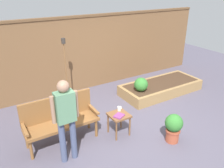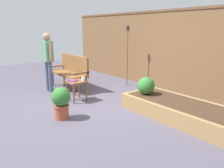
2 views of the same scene
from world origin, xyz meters
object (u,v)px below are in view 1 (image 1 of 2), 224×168
at_px(book_on_table, 119,116).
at_px(potted_boxwood, 173,127).
at_px(side_table, 119,118).
at_px(cup_on_table, 119,109).
at_px(garden_bench, 60,117).
at_px(tiki_torch, 65,60).
at_px(person_by_bench, 66,115).
at_px(shrub_near_bench, 141,84).

relative_size(book_on_table, potted_boxwood, 0.33).
bearing_deg(side_table, cup_on_table, 54.45).
relative_size(garden_bench, tiki_torch, 0.83).
relative_size(book_on_table, person_by_bench, 0.13).
bearing_deg(side_table, person_by_bench, -171.69).
distance_m(book_on_table, potted_boxwood, 1.10).
relative_size(side_table, book_on_table, 2.36).
height_order(side_table, potted_boxwood, potted_boxwood).
bearing_deg(tiki_torch, cup_on_table, -74.92).
bearing_deg(cup_on_table, tiki_torch, 105.08).
bearing_deg(book_on_table, side_table, 31.77).
height_order(shrub_near_bench, tiki_torch, tiki_torch).
distance_m(shrub_near_bench, tiki_torch, 2.07).
height_order(shrub_near_bench, person_by_bench, person_by_bench).
xyz_separation_m(side_table, potted_boxwood, (0.80, -0.77, -0.05)).
xyz_separation_m(side_table, book_on_table, (-0.04, -0.07, 0.10)).
distance_m(potted_boxwood, tiki_torch, 3.05).
relative_size(cup_on_table, tiki_torch, 0.06).
xyz_separation_m(garden_bench, person_by_bench, (-0.07, -0.62, 0.39)).
distance_m(cup_on_table, person_by_bench, 1.37).
bearing_deg(book_on_table, shrub_near_bench, 10.98).
bearing_deg(side_table, potted_boxwood, -43.92).
xyz_separation_m(tiki_torch, person_by_bench, (-0.79, -2.08, -0.25)).
relative_size(garden_bench, cup_on_table, 13.21).
distance_m(cup_on_table, tiki_torch, 1.96).
height_order(side_table, tiki_torch, tiki_torch).
xyz_separation_m(cup_on_table, potted_boxwood, (0.70, -0.90, -0.18)).
distance_m(garden_bench, book_on_table, 1.18).
bearing_deg(garden_bench, book_on_table, -25.87).
xyz_separation_m(side_table, tiki_torch, (-0.39, 1.91, 0.79)).
height_order(potted_boxwood, person_by_bench, person_by_bench).
distance_m(side_table, book_on_table, 0.12).
distance_m(garden_bench, side_table, 1.20).
bearing_deg(book_on_table, cup_on_table, 29.56).
relative_size(tiki_torch, person_by_bench, 1.11).
bearing_deg(shrub_near_bench, tiki_torch, 150.74).
bearing_deg(cup_on_table, potted_boxwood, -51.86).
distance_m(book_on_table, tiki_torch, 2.12).
height_order(cup_on_table, person_by_bench, person_by_bench).
bearing_deg(garden_bench, person_by_bench, -96.86).
bearing_deg(tiki_torch, shrub_near_bench, -29.26).
xyz_separation_m(potted_boxwood, shrub_near_bench, (0.52, 1.72, 0.14)).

